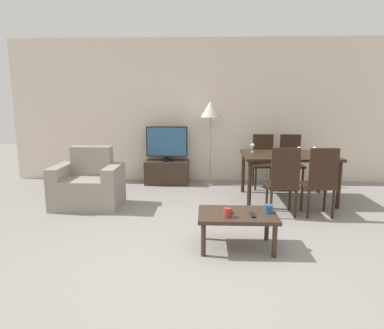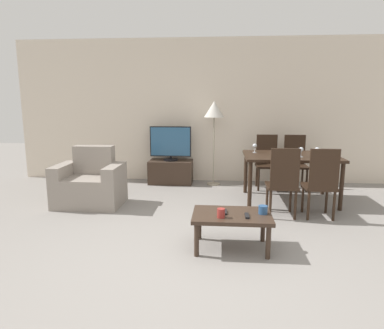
{
  "view_description": "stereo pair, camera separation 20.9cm",
  "coord_description": "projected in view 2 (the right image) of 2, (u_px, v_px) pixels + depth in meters",
  "views": [
    {
      "loc": [
        0.08,
        -3.0,
        1.55
      ],
      "look_at": [
        -0.12,
        1.8,
        0.65
      ],
      "focal_mm": 32.0,
      "sensor_mm": 36.0,
      "label": 1
    },
    {
      "loc": [
        0.28,
        -2.99,
        1.55
      ],
      "look_at": [
        -0.12,
        1.8,
        0.65
      ],
      "focal_mm": 32.0,
      "sensor_mm": 36.0,
      "label": 2
    }
  ],
  "objects": [
    {
      "name": "armchair",
      "position": [
        90.0,
        184.0,
        5.13
      ],
      "size": [
        0.96,
        0.69,
        0.87
      ],
      "color": "gray",
      "rests_on": "ground_plane"
    },
    {
      "name": "tv",
      "position": [
        171.0,
        143.0,
        6.4
      ],
      "size": [
        0.77,
        0.27,
        0.64
      ],
      "color": "black",
      "rests_on": "tv_stand"
    },
    {
      "name": "wine_glass_right",
      "position": [
        317.0,
        150.0,
        5.02
      ],
      "size": [
        0.07,
        0.07,
        0.15
      ],
      "color": "silver",
      "rests_on": "dining_table"
    },
    {
      "name": "dining_table",
      "position": [
        290.0,
        160.0,
        5.26
      ],
      "size": [
        1.41,
        0.99,
        0.73
      ],
      "color": "black",
      "rests_on": "ground_plane"
    },
    {
      "name": "cup_white_near",
      "position": [
        263.0,
        210.0,
        3.56
      ],
      "size": [
        0.09,
        0.09,
        0.09
      ],
      "color": "navy",
      "rests_on": "coffee_table"
    },
    {
      "name": "remote_secondary",
      "position": [
        247.0,
        216.0,
        3.48
      ],
      "size": [
        0.04,
        0.15,
        0.02
      ],
      "color": "black",
      "rests_on": "coffee_table"
    },
    {
      "name": "dining_chair_near",
      "position": [
        283.0,
        180.0,
        4.51
      ],
      "size": [
        0.4,
        0.4,
        0.95
      ],
      "color": "black",
      "rests_on": "ground_plane"
    },
    {
      "name": "ground_plane",
      "position": [
        189.0,
        267.0,
        3.24
      ],
      "size": [
        18.0,
        18.0,
        0.0
      ],
      "primitive_type": "plane",
      "color": "gray"
    },
    {
      "name": "dining_chair_far",
      "position": [
        295.0,
        160.0,
        6.06
      ],
      "size": [
        0.4,
        0.4,
        0.95
      ],
      "color": "black",
      "rests_on": "ground_plane"
    },
    {
      "name": "remote_primary",
      "position": [
        225.0,
        212.0,
        3.6
      ],
      "size": [
        0.04,
        0.15,
        0.02
      ],
      "color": "black",
      "rests_on": "coffee_table"
    },
    {
      "name": "dining_chair_near_right",
      "position": [
        321.0,
        181.0,
        4.47
      ],
      "size": [
        0.4,
        0.4,
        0.95
      ],
      "color": "black",
      "rests_on": "ground_plane"
    },
    {
      "name": "wine_glass_center",
      "position": [
        301.0,
        150.0,
        5.02
      ],
      "size": [
        0.07,
        0.07,
        0.15
      ],
      "color": "silver",
      "rests_on": "dining_table"
    },
    {
      "name": "wall_back",
      "position": [
        206.0,
        111.0,
        6.53
      ],
      "size": [
        7.35,
        0.06,
        2.7
      ],
      "color": "beige",
      "rests_on": "ground_plane"
    },
    {
      "name": "wine_glass_left",
      "position": [
        255.0,
        146.0,
        5.44
      ],
      "size": [
        0.07,
        0.07,
        0.15
      ],
      "color": "silver",
      "rests_on": "dining_table"
    },
    {
      "name": "coffee_table",
      "position": [
        232.0,
        218.0,
        3.59
      ],
      "size": [
        0.82,
        0.55,
        0.38
      ],
      "color": "#38281E",
      "rests_on": "ground_plane"
    },
    {
      "name": "dining_chair_far_left",
      "position": [
        267.0,
        160.0,
        6.1
      ],
      "size": [
        0.4,
        0.4,
        0.95
      ],
      "color": "black",
      "rests_on": "ground_plane"
    },
    {
      "name": "cup_colored_far",
      "position": [
        221.0,
        213.0,
        3.45
      ],
      "size": [
        0.08,
        0.08,
        0.09
      ],
      "color": "maroon",
      "rests_on": "coffee_table"
    },
    {
      "name": "tv_stand",
      "position": [
        171.0,
        172.0,
        6.5
      ],
      "size": [
        0.81,
        0.46,
        0.43
      ],
      "color": "#38281E",
      "rests_on": "ground_plane"
    },
    {
      "name": "floor_lamp",
      "position": [
        214.0,
        112.0,
        6.17
      ],
      "size": [
        0.36,
        0.36,
        1.54
      ],
      "color": "gray",
      "rests_on": "ground_plane"
    }
  ]
}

